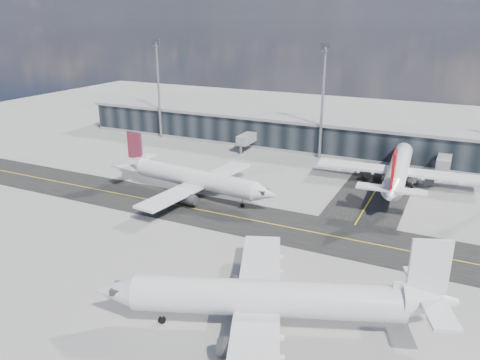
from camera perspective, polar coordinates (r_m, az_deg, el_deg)
The scene contains 9 objects.
ground at distance 82.26m, azimuth -0.13°, elevation -5.85°, with size 300.00×300.00×0.00m, color gray.
taxiway_lanes at distance 89.88m, azimuth 5.14°, elevation -3.67°, with size 180.00×63.00×0.03m.
terminal_concourse at distance 129.87m, azimuth 10.64°, elevation 5.20°, with size 152.00×19.80×8.80m.
floodlight_masts at distance 121.04m, azimuth 10.05°, elevation 9.79°, with size 102.50×0.70×28.90m.
airliner_af at distance 96.01m, azimuth -5.80°, elevation 0.23°, with size 38.55×32.94×11.41m.
airliner_redtail at distance 106.03m, azimuth 18.76°, elevation 1.29°, with size 35.38×41.51×12.30m.
airliner_near at distance 55.84m, azimuth 3.91°, elevation -14.27°, with size 40.33×34.89×12.39m.
baggage_tug at distance 100.35m, azimuth -1.63°, elevation -0.48°, with size 3.40×1.94×2.05m.
service_van at distance 110.95m, azimuth 19.82°, elevation 0.14°, with size 2.45×5.31×1.48m, color white.
Camera 1 is at (32.75, -66.91, 34.89)m, focal length 35.00 mm.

